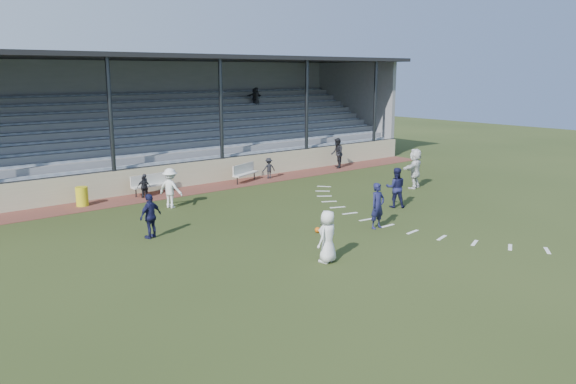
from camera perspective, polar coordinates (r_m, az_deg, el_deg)
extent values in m
plane|color=#283415|center=(19.72, 4.65, -4.88)|extent=(90.00, 90.00, 0.00)
cube|color=#5B2C24|center=(27.96, -10.51, 0.07)|extent=(34.00, 2.00, 0.02)
cube|color=#BCB590|center=(28.75, -11.58, 1.56)|extent=(34.00, 0.18, 1.20)
cube|color=beige|center=(27.45, -13.67, 0.65)|extent=(2.03, 0.57, 0.06)
cube|color=beige|center=(27.60, -13.90, 1.23)|extent=(2.00, 0.23, 0.54)
cylinder|color=#2B2E33|center=(27.09, -15.19, -0.08)|extent=(0.06, 0.06, 0.40)
cylinder|color=#2B2E33|center=(27.93, -12.16, 0.43)|extent=(0.06, 0.06, 0.40)
cube|color=beige|center=(29.82, -4.30, 1.86)|extent=(2.00, 1.14, 0.06)
cube|color=beige|center=(29.95, -4.55, 2.38)|extent=(1.87, 0.82, 0.54)
cylinder|color=#2B2E33|center=(29.16, -5.18, 1.15)|extent=(0.06, 0.06, 0.40)
cylinder|color=#2B2E33|center=(30.57, -3.44, 1.69)|extent=(0.06, 0.06, 0.40)
cylinder|color=gold|center=(25.99, -20.20, -0.42)|extent=(0.52, 0.52, 0.84)
sphere|color=#CC550C|center=(20.52, 3.03, -3.87)|extent=(0.21, 0.21, 0.21)
imported|color=silver|center=(17.26, 4.04, -4.52)|extent=(0.91, 0.71, 1.63)
imported|color=#16183E|center=(21.15, 9.09, -1.40)|extent=(0.63, 0.42, 1.72)
imported|color=#16183E|center=(24.57, 10.89, 0.45)|extent=(1.07, 1.06, 1.74)
imported|color=silver|center=(24.58, -11.85, 0.39)|extent=(1.06, 1.28, 1.72)
imported|color=#16183E|center=(20.26, -13.79, -2.38)|extent=(1.01, 0.66, 1.60)
imported|color=silver|center=(28.86, 12.78, 2.36)|extent=(1.95, 1.12, 2.01)
imported|color=black|center=(34.10, 5.01, 3.96)|extent=(1.09, 1.12, 1.82)
imported|color=black|center=(26.99, -14.38, 0.67)|extent=(0.43, 0.32, 1.09)
imported|color=black|center=(26.79, -14.43, 0.50)|extent=(0.64, 0.41, 1.02)
imported|color=black|center=(30.71, -1.97, 2.44)|extent=(0.81, 0.57, 1.13)
cube|color=gray|center=(29.23, -12.09, 1.71)|extent=(34.00, 0.80, 1.20)
cube|color=gray|center=(29.21, -12.23, 2.99)|extent=(33.00, 0.28, 0.10)
cube|color=gray|center=(29.90, -12.82, 2.29)|extent=(34.00, 0.80, 1.60)
cube|color=gray|center=(29.86, -12.98, 3.93)|extent=(33.00, 0.28, 0.10)
cube|color=gray|center=(30.57, -13.52, 2.85)|extent=(34.00, 0.80, 2.00)
cube|color=gray|center=(30.52, -13.70, 4.82)|extent=(33.00, 0.28, 0.10)
cube|color=gray|center=(31.26, -14.19, 3.39)|extent=(34.00, 0.80, 2.40)
cube|color=gray|center=(31.19, -14.39, 5.68)|extent=(33.00, 0.28, 0.10)
cube|color=gray|center=(31.95, -14.83, 3.90)|extent=(34.00, 0.80, 2.80)
cube|color=gray|center=(31.87, -15.05, 6.50)|extent=(33.00, 0.28, 0.10)
cube|color=gray|center=(32.64, -15.44, 4.39)|extent=(34.00, 0.80, 3.20)
cube|color=gray|center=(32.57, -15.68, 7.28)|extent=(33.00, 0.28, 0.10)
cube|color=gray|center=(33.35, -16.03, 4.86)|extent=(34.00, 0.80, 3.60)
cube|color=gray|center=(33.27, -16.29, 8.03)|extent=(33.00, 0.28, 0.10)
cube|color=gray|center=(34.05, -16.60, 5.31)|extent=(34.00, 0.80, 4.00)
cube|color=gray|center=(33.98, -16.88, 8.75)|extent=(33.00, 0.28, 0.10)
cube|color=gray|center=(34.77, -17.14, 5.73)|extent=(34.00, 0.80, 4.40)
cube|color=gray|center=(34.70, -17.44, 9.44)|extent=(33.00, 0.28, 0.10)
cube|color=gray|center=(35.23, -17.63, 7.42)|extent=(34.00, 0.40, 6.40)
cube|color=gray|center=(41.82, 6.53, 8.56)|extent=(0.30, 7.80, 6.40)
cube|color=black|center=(31.57, -15.26, 13.08)|extent=(34.60, 9.00, 0.22)
cylinder|color=#2B2E33|center=(27.22, -17.51, 6.30)|extent=(0.20, 0.20, 6.50)
cylinder|color=#2B2E33|center=(29.99, -6.79, 7.26)|extent=(0.20, 0.20, 6.50)
cylinder|color=#2B2E33|center=(33.61, 1.90, 7.86)|extent=(0.20, 0.20, 6.50)
cylinder|color=#2B2E33|center=(37.85, 8.80, 8.20)|extent=(0.20, 0.20, 6.50)
cylinder|color=#2B2E33|center=(28.64, -11.63, 2.84)|extent=(34.00, 0.05, 0.05)
imported|color=black|center=(37.80, -3.26, 9.72)|extent=(0.59, 0.42, 1.14)
imported|color=black|center=(37.72, -3.42, 9.67)|extent=(1.06, 0.54, 1.09)
cube|color=silver|center=(28.73, 3.68, 0.57)|extent=(0.54, 0.61, 0.01)
cube|color=silver|center=(27.62, 3.54, 0.10)|extent=(0.59, 0.56, 0.01)
cube|color=silver|center=(26.51, 3.70, -0.41)|extent=(0.64, 0.51, 0.01)
cube|color=silver|center=(25.42, 4.20, -0.97)|extent=(0.67, 0.44, 0.01)
cube|color=silver|center=(24.37, 5.06, -1.56)|extent=(0.70, 0.37, 0.01)
cube|color=silver|center=(23.39, 6.31, -2.17)|extent=(0.71, 0.29, 0.01)
cube|color=silver|center=(22.50, 7.98, -2.79)|extent=(0.71, 0.21, 0.01)
cube|color=silver|center=(21.73, 10.06, -3.40)|extent=(0.70, 0.12, 0.01)
cube|color=silver|center=(21.09, 12.54, -3.98)|extent=(0.71, 0.21, 0.01)
cube|color=silver|center=(20.63, 15.36, -4.49)|extent=(0.71, 0.29, 0.01)
cube|color=silver|center=(20.34, 18.43, -4.92)|extent=(0.70, 0.37, 0.01)
cube|color=silver|center=(20.26, 21.63, -5.24)|extent=(0.67, 0.44, 0.01)
cube|color=silver|center=(20.37, 24.84, -5.42)|extent=(0.64, 0.51, 0.01)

